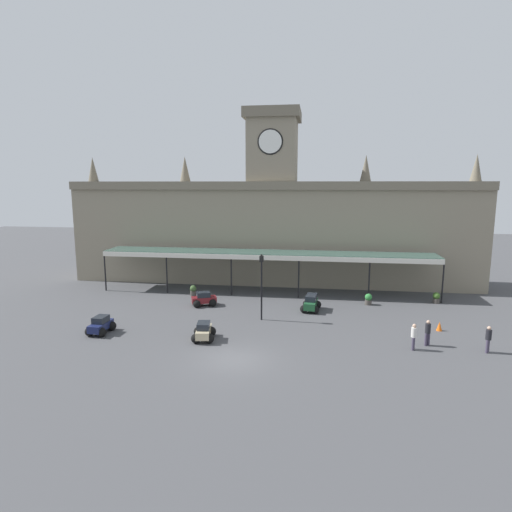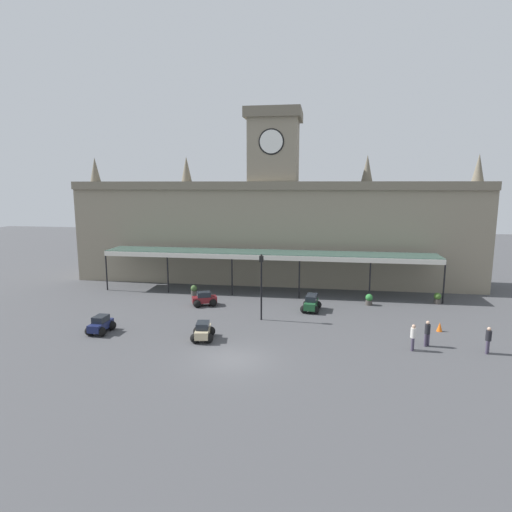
% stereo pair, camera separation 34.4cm
% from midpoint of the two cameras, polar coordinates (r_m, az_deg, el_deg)
% --- Properties ---
extents(ground_plane, '(140.00, 140.00, 0.00)m').
position_cam_midpoint_polar(ground_plane, '(25.99, -3.25, -13.56)').
color(ground_plane, '#454548').
extents(station_building, '(41.17, 5.98, 17.45)m').
position_cam_midpoint_polar(station_building, '(44.81, 1.96, 3.99)').
color(station_building, gray).
rests_on(station_building, ground).
extents(entrance_canopy, '(31.04, 3.26, 3.91)m').
position_cam_midpoint_polar(entrance_canopy, '(39.94, 1.14, 0.32)').
color(entrance_canopy, '#38564C').
rests_on(entrance_canopy, ground).
extents(car_maroon_sedan, '(2.23, 1.97, 1.19)m').
position_cam_midpoint_polar(car_maroon_sedan, '(36.71, -7.20, -5.80)').
color(car_maroon_sedan, maroon).
rests_on(car_maroon_sedan, ground).
extents(car_navy_sedan, '(1.57, 2.08, 1.19)m').
position_cam_midpoint_polar(car_navy_sedan, '(31.90, -20.21, -8.73)').
color(car_navy_sedan, '#19214C').
rests_on(car_navy_sedan, ground).
extents(car_beige_sedan, '(1.71, 2.16, 1.19)m').
position_cam_midpoint_polar(car_beige_sedan, '(29.05, -7.30, -10.01)').
color(car_beige_sedan, tan).
rests_on(car_beige_sedan, ground).
extents(car_green_estate, '(1.70, 2.33, 1.27)m').
position_cam_midpoint_polar(car_green_estate, '(35.35, 7.03, -6.31)').
color(car_green_estate, '#1E512D').
rests_on(car_green_estate, ground).
extents(pedestrian_beside_cars, '(0.34, 0.36, 1.67)m').
position_cam_midpoint_polar(pedestrian_beside_cars, '(30.06, 28.19, -9.61)').
color(pedestrian_beside_cars, '#3F384C').
rests_on(pedestrian_beside_cars, ground).
extents(pedestrian_crossing_forecourt, '(0.34, 0.38, 1.67)m').
position_cam_midpoint_polar(pedestrian_crossing_forecourt, '(28.68, 19.90, -9.93)').
color(pedestrian_crossing_forecourt, '#3F384C').
rests_on(pedestrian_crossing_forecourt, ground).
extents(pedestrian_near_entrance, '(0.35, 0.34, 1.67)m').
position_cam_midpoint_polar(pedestrian_near_entrance, '(29.70, 21.54, -9.35)').
color(pedestrian_near_entrance, '#3F384C').
rests_on(pedestrian_near_entrance, ground).
extents(victorian_lamppost, '(0.30, 0.30, 5.06)m').
position_cam_midpoint_polar(victorian_lamppost, '(32.11, 0.44, -3.13)').
color(victorian_lamppost, black).
rests_on(victorian_lamppost, ground).
extents(traffic_cone, '(0.40, 0.40, 0.65)m').
position_cam_midpoint_polar(traffic_cone, '(33.05, 22.90, -8.58)').
color(traffic_cone, orange).
rests_on(traffic_cone, ground).
extents(planter_near_kerb, '(0.60, 0.60, 0.96)m').
position_cam_midpoint_polar(planter_near_kerb, '(37.91, 14.45, -5.57)').
color(planter_near_kerb, '#47423D').
rests_on(planter_near_kerb, ground).
extents(planter_by_canopy, '(0.60, 0.60, 0.96)m').
position_cam_midpoint_polar(planter_by_canopy, '(40.24, 22.60, -5.13)').
color(planter_by_canopy, '#47423D').
rests_on(planter_by_canopy, ground).
extents(planter_forecourt_centre, '(0.60, 0.60, 0.96)m').
position_cam_midpoint_polar(planter_forecourt_centre, '(40.11, -8.58, -4.53)').
color(planter_forecourt_centre, '#47423D').
rests_on(planter_forecourt_centre, ground).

